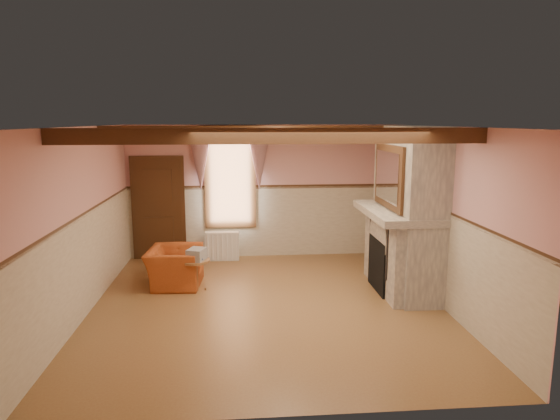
{
  "coord_description": "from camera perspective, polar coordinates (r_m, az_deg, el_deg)",
  "views": [
    {
      "loc": [
        -0.42,
        -7.47,
        2.9
      ],
      "look_at": [
        0.27,
        0.8,
        1.39
      ],
      "focal_mm": 32.0,
      "sensor_mm": 36.0,
      "label": 1
    }
  ],
  "objects": [
    {
      "name": "candle_red",
      "position": [
        8.13,
        14.45,
        0.05
      ],
      "size": [
        0.06,
        0.06,
        0.16
      ],
      "primitive_type": "cylinder",
      "color": "#A41A14",
      "rests_on": "mantel"
    },
    {
      "name": "ceiling_beam_back",
      "position": [
        8.69,
        -2.01,
        8.96
      ],
      "size": [
        5.5,
        0.18,
        0.2
      ],
      "primitive_type": "cube",
      "color": "black",
      "rests_on": "ceiling"
    },
    {
      "name": "jar_yellow",
      "position": [
        8.45,
        13.69,
        0.32
      ],
      "size": [
        0.06,
        0.06,
        0.12
      ],
      "primitive_type": "cylinder",
      "color": "gold",
      "rests_on": "mantel"
    },
    {
      "name": "ceiling",
      "position": [
        7.49,
        -1.56,
        9.52
      ],
      "size": [
        5.5,
        6.0,
        0.01
      ],
      "primitive_type": "cube",
      "color": "silver",
      "rests_on": "wall_back"
    },
    {
      "name": "book_stack",
      "position": [
        8.6,
        -9.5,
        -5.03
      ],
      "size": [
        0.35,
        0.39,
        0.2
      ],
      "primitive_type": "cube",
      "rotation": [
        0.0,
        0.0,
        -0.35
      ],
      "color": "#B7AD8C",
      "rests_on": "side_table"
    },
    {
      "name": "oil_lamp",
      "position": [
        9.02,
        12.48,
        1.5
      ],
      "size": [
        0.11,
        0.11,
        0.28
      ],
      "primitive_type": "cylinder",
      "color": "gold",
      "rests_on": "mantel"
    },
    {
      "name": "firebox",
      "position": [
        8.78,
        11.51,
        -6.14
      ],
      "size": [
        0.2,
        0.95,
        0.9
      ],
      "primitive_type": "cube",
      "color": "black",
      "rests_on": "floor"
    },
    {
      "name": "wall_back",
      "position": [
        10.59,
        -2.44,
        2.13
      ],
      "size": [
        5.5,
        0.02,
        2.8
      ],
      "primitive_type": "cube",
      "color": "#CD8F8E",
      "rests_on": "floor"
    },
    {
      "name": "bowl",
      "position": [
        8.68,
        13.19,
        0.46
      ],
      "size": [
        0.32,
        0.32,
        0.08
      ],
      "primitive_type": "imported",
      "color": "brown",
      "rests_on": "mantel"
    },
    {
      "name": "overmantel_mirror",
      "position": [
        8.5,
        12.27,
        3.77
      ],
      "size": [
        0.06,
        1.44,
        1.04
      ],
      "primitive_type": "cube",
      "color": "silver",
      "rests_on": "fireplace"
    },
    {
      "name": "side_table",
      "position": [
        8.74,
        -9.62,
        -7.34
      ],
      "size": [
        0.58,
        0.58,
        0.55
      ],
      "primitive_type": "cylinder",
      "rotation": [
        0.0,
        0.0,
        -0.18
      ],
      "color": "brown",
      "rests_on": "floor"
    },
    {
      "name": "wainscot",
      "position": [
        7.79,
        -1.49,
        -5.74
      ],
      "size": [
        5.5,
        6.0,
        1.5
      ],
      "primitive_type": null,
      "color": "beige",
      "rests_on": "floor"
    },
    {
      "name": "wall_front",
      "position": [
        4.74,
        0.58,
        -8.17
      ],
      "size": [
        5.5,
        0.02,
        2.8
      ],
      "primitive_type": "cube",
      "color": "#CD8F8E",
      "rests_on": "floor"
    },
    {
      "name": "chair_rail",
      "position": [
        7.61,
        -1.52,
        -0.31
      ],
      "size": [
        5.5,
        6.0,
        0.08
      ],
      "primitive_type": null,
      "color": "black",
      "rests_on": "wainscot"
    },
    {
      "name": "ceiling_beam_front",
      "position": [
        6.29,
        -0.94,
        8.47
      ],
      "size": [
        5.5,
        0.18,
        0.2
      ],
      "primitive_type": "cube",
      "color": "black",
      "rests_on": "ceiling"
    },
    {
      "name": "window",
      "position": [
        10.52,
        -5.72,
        3.41
      ],
      "size": [
        1.06,
        0.08,
        2.02
      ],
      "primitive_type": "cube",
      "color": "white",
      "rests_on": "wall_back"
    },
    {
      "name": "mantel",
      "position": [
        8.64,
        13.29,
        -0.26
      ],
      "size": [
        1.05,
        2.05,
        0.12
      ],
      "primitive_type": "cube",
      "color": "gray",
      "rests_on": "fireplace"
    },
    {
      "name": "radiator",
      "position": [
        10.51,
        -6.64,
        -4.12
      ],
      "size": [
        0.7,
        0.2,
        0.6
      ],
      "primitive_type": "cube",
      "rotation": [
        0.0,
        0.0,
        -0.03
      ],
      "color": "silver",
      "rests_on": "floor"
    },
    {
      "name": "door",
      "position": [
        10.71,
        -13.71,
        0.04
      ],
      "size": [
        1.1,
        0.1,
        2.1
      ],
      "primitive_type": "cube",
      "color": "black",
      "rests_on": "floor"
    },
    {
      "name": "window_drapes",
      "position": [
        10.37,
        -5.78,
        6.64
      ],
      "size": [
        1.3,
        0.14,
        1.4
      ],
      "primitive_type": "cube",
      "color": "gray",
      "rests_on": "wall_back"
    },
    {
      "name": "mantel_clock",
      "position": [
        9.37,
        11.82,
        1.6
      ],
      "size": [
        0.14,
        0.24,
        0.2
      ],
      "primitive_type": "cube",
      "color": "black",
      "rests_on": "mantel"
    },
    {
      "name": "armchair",
      "position": [
        9.07,
        -11.96,
        -6.38
      ],
      "size": [
        0.96,
        1.08,
        0.67
      ],
      "primitive_type": "imported",
      "rotation": [
        0.0,
        0.0,
        1.5
      ],
      "color": "#994219",
      "rests_on": "floor"
    },
    {
      "name": "floor",
      "position": [
        8.03,
        -1.47,
        -10.9
      ],
      "size": [
        5.5,
        6.0,
        0.01
      ],
      "primitive_type": "cube",
      "color": "brown",
      "rests_on": "ground"
    },
    {
      "name": "wall_right",
      "position": [
        8.25,
        17.91,
        -0.69
      ],
      "size": [
        0.02,
        6.0,
        2.8
      ],
      "primitive_type": "cube",
      "color": "#CD8F8E",
      "rests_on": "floor"
    },
    {
      "name": "fireplace",
      "position": [
        8.69,
        14.43,
        0.02
      ],
      "size": [
        0.85,
        2.0,
        2.8
      ],
      "primitive_type": "cube",
      "color": "gray",
      "rests_on": "floor"
    },
    {
      "name": "wall_left",
      "position": [
        7.97,
        -21.67,
        -1.3
      ],
      "size": [
        0.02,
        6.0,
        2.8
      ],
      "primitive_type": "cube",
      "color": "#CD8F8E",
      "rests_on": "floor"
    }
  ]
}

